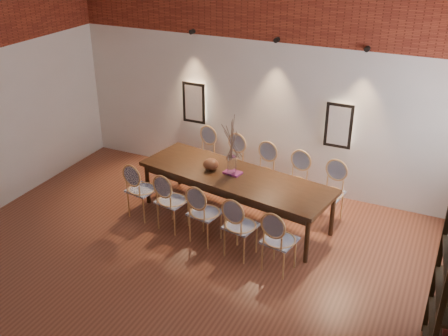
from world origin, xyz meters
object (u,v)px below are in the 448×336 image
at_px(chair_far_e, 329,194).
at_px(vase, 232,165).
at_px(book, 233,173).
at_px(chair_near_d, 241,226).
at_px(chair_far_a, 202,155).
at_px(bowl, 211,164).
at_px(chair_far_c, 261,173).
at_px(dining_table, 235,197).
at_px(chair_near_c, 205,213).
at_px(chair_near_e, 280,240).
at_px(chair_near_a, 142,189).
at_px(chair_far_b, 230,164).
at_px(chair_far_d, 294,183).
at_px(chair_near_b, 172,201).

bearing_deg(chair_far_e, vase, 30.92).
xyz_separation_m(vase, book, (0.01, 0.03, -0.14)).
bearing_deg(chair_near_d, chair_far_a, 139.93).
xyz_separation_m(chair_near_d, bowl, (-0.89, 0.88, 0.37)).
relative_size(chair_far_c, book, 3.62).
height_order(dining_table, chair_near_c, chair_near_c).
bearing_deg(book, chair_near_d, -59.46).
distance_m(chair_near_c, chair_near_e, 1.22).
xyz_separation_m(chair_far_c, vase, (-0.19, -0.75, 0.43)).
distance_m(vase, bowl, 0.36).
xyz_separation_m(chair_near_a, book, (1.28, 0.59, 0.30)).
height_order(dining_table, chair_far_e, chair_far_e).
xyz_separation_m(chair_far_b, chair_far_c, (0.60, -0.10, 0.00)).
bearing_deg(chair_near_c, chair_far_d, 68.39).
bearing_deg(chair_far_b, vase, 125.29).
height_order(dining_table, chair_far_b, chair_far_b).
distance_m(vase, book, 0.14).
bearing_deg(chair_far_a, vase, 146.31).
xyz_separation_m(chair_near_a, chair_near_d, (1.81, -0.31, 0.00)).
bearing_deg(chair_near_c, dining_table, 90.00).
bearing_deg(chair_near_a, chair_far_a, 90.00).
bearing_deg(chair_near_b, chair_far_a, 111.61).
xyz_separation_m(chair_far_c, chair_far_e, (1.20, -0.21, 0.00)).
bearing_deg(bowl, chair_far_b, 93.41).
xyz_separation_m(chair_near_a, chair_far_d, (2.07, 1.21, 0.00)).
bearing_deg(book, bowl, -177.54).
bearing_deg(chair_far_d, chair_far_c, -0.00).
bearing_deg(chair_far_b, chair_near_e, 139.93).
bearing_deg(dining_table, chair_near_e, -32.25).
bearing_deg(bowl, chair_near_d, -44.69).
bearing_deg(chair_near_d, chair_near_c, 180.00).
relative_size(chair_far_e, book, 3.62).
bearing_deg(vase, chair_far_b, 115.58).
height_order(chair_far_d, chair_far_e, same).
relative_size(chair_near_a, chair_far_e, 1.00).
height_order(chair_far_c, book, chair_far_c).
bearing_deg(chair_near_e, chair_far_d, 111.61).
distance_m(dining_table, chair_near_a, 1.45).
relative_size(chair_far_d, chair_far_e, 1.00).
bearing_deg(chair_near_c, chair_near_a, 180.00).
relative_size(chair_far_d, vase, 3.13).
bearing_deg(chair_near_b, chair_near_e, 0.00).
relative_size(dining_table, chair_near_e, 3.25).
height_order(chair_far_b, chair_far_d, same).
xyz_separation_m(chair_near_c, book, (0.07, 0.80, 0.30)).
relative_size(chair_near_b, chair_far_e, 1.00).
distance_m(chair_near_c, chair_far_b, 1.66).
xyz_separation_m(chair_near_a, chair_near_b, (0.60, -0.10, 0.00)).
distance_m(chair_near_b, chair_far_e, 2.39).
bearing_deg(chair_near_a, bowl, 41.94).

